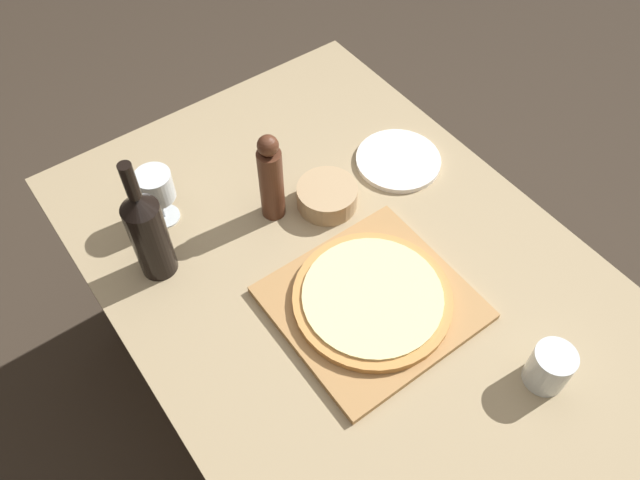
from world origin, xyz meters
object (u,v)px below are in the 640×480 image
Objects in this scene: wine_glass at (156,188)px; small_bowl at (327,196)px; pizza at (372,298)px; wine_bottle at (148,232)px; pepper_mill at (271,179)px.

wine_glass is 0.40m from small_bowl.
wine_glass is at bearing 150.00° from small_bowl.
wine_glass reaches higher than pizza.
wine_bottle is 2.24× the size of wine_glass.
pepper_mill reaches higher than pizza.
pizza is 2.33× the size of small_bowl.
wine_bottle reaches higher than small_bowl.
small_bowl is (0.12, -0.06, -0.09)m from pepper_mill.
pepper_mill is 1.67× the size of wine_glass.
wine_glass is at bearing 116.94° from pizza.
wine_glass is (-0.25, 0.48, 0.08)m from pizza.
pepper_mill reaches higher than wine_glass.
wine_glass is at bearing 147.40° from pepper_mill.
small_bowl is (0.09, 0.29, -0.00)m from pizza.
wine_bottle reaches higher than wine_glass.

